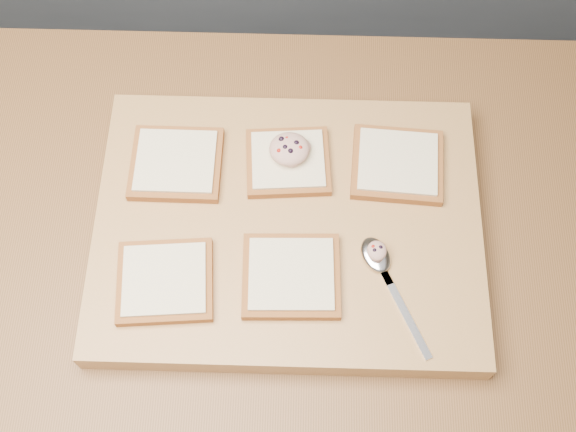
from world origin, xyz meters
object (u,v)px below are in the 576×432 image
cutting_board (288,227)px  spoon (380,263)px  tuna_salad_dollop (289,149)px  bread_far_center (288,162)px

cutting_board → spoon: 0.14m
tuna_salad_dollop → spoon: (0.12, -0.16, -0.02)m
bread_far_center → spoon: bread_far_center is taller
tuna_salad_dollop → cutting_board: bearing=-89.5°
bread_far_center → spoon: 0.20m
bread_far_center → cutting_board: bearing=-88.4°
spoon → cutting_board: bearing=153.6°
cutting_board → spoon: spoon is taller
bread_far_center → spoon: bearing=-49.9°
spoon → tuna_salad_dollop: bearing=128.2°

